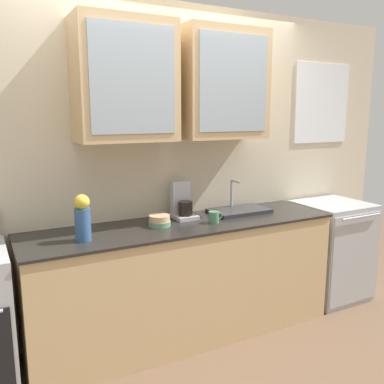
# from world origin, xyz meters

# --- Properties ---
(ground_plane) EXTENTS (10.00, 10.00, 0.00)m
(ground_plane) POSITION_xyz_m (0.00, 0.00, 0.00)
(ground_plane) COLOR brown
(back_wall_unit) EXTENTS (4.61, 0.47, 2.55)m
(back_wall_unit) POSITION_xyz_m (0.01, 0.30, 1.45)
(back_wall_unit) COLOR beige
(back_wall_unit) RESTS_ON ground_plane
(counter) EXTENTS (2.39, 0.63, 0.90)m
(counter) POSITION_xyz_m (0.00, 0.00, 0.45)
(counter) COLOR tan
(counter) RESTS_ON ground_plane
(sink_faucet) EXTENTS (0.48, 0.30, 0.26)m
(sink_faucet) POSITION_xyz_m (0.56, 0.10, 0.93)
(sink_faucet) COLOR #2D2D30
(sink_faucet) RESTS_ON counter
(bowl_stack) EXTENTS (0.16, 0.16, 0.08)m
(bowl_stack) POSITION_xyz_m (-0.20, 0.02, 0.94)
(bowl_stack) COLOR #669972
(bowl_stack) RESTS_ON counter
(vase) EXTENTS (0.10, 0.10, 0.31)m
(vase) POSITION_xyz_m (-0.77, -0.08, 1.06)
(vase) COLOR #33598C
(vase) RESTS_ON counter
(cup_near_sink) EXTENTS (0.11, 0.08, 0.09)m
(cup_near_sink) POSITION_xyz_m (0.21, -0.09, 0.95)
(cup_near_sink) COLOR #4C7F59
(cup_near_sink) RESTS_ON counter
(dishwasher) EXTENTS (0.60, 0.61, 0.90)m
(dishwasher) POSITION_xyz_m (1.54, -0.00, 0.45)
(dishwasher) COLOR #ADAFB5
(dishwasher) RESTS_ON ground_plane
(coffee_maker) EXTENTS (0.17, 0.20, 0.29)m
(coffee_maker) POSITION_xyz_m (0.07, 0.16, 1.01)
(coffee_maker) COLOR #B7B7BC
(coffee_maker) RESTS_ON counter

